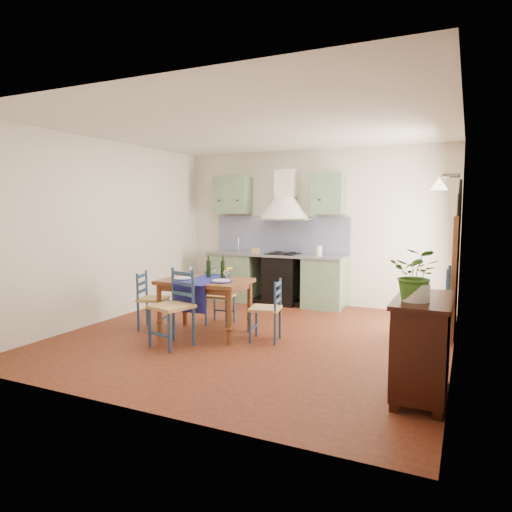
# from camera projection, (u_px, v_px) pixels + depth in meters

# --- Properties ---
(floor) EXTENTS (5.00, 5.00, 0.00)m
(floor) POSITION_uv_depth(u_px,v_px,m) (254.00, 337.00, 6.25)
(floor) COLOR #42190E
(floor) RESTS_ON ground
(back_wall) EXTENTS (5.00, 0.96, 2.80)m
(back_wall) POSITION_uv_depth(u_px,v_px,m) (284.00, 246.00, 8.40)
(back_wall) COLOR beige
(back_wall) RESTS_ON ground
(right_wall) EXTENTS (0.26, 5.00, 2.80)m
(right_wall) POSITION_uv_depth(u_px,v_px,m) (457.00, 244.00, 5.31)
(right_wall) COLOR beige
(right_wall) RESTS_ON ground
(left_wall) EXTENTS (0.04, 5.00, 2.80)m
(left_wall) POSITION_uv_depth(u_px,v_px,m) (110.00, 231.00, 7.15)
(left_wall) COLOR beige
(left_wall) RESTS_ON ground
(ceiling) EXTENTS (5.00, 5.00, 0.01)m
(ceiling) POSITION_uv_depth(u_px,v_px,m) (254.00, 127.00, 5.96)
(ceiling) COLOR silver
(ceiling) RESTS_ON back_wall
(dining_table) EXTENTS (1.24, 0.94, 1.08)m
(dining_table) POSITION_uv_depth(u_px,v_px,m) (205.00, 286.00, 6.31)
(dining_table) COLOR brown
(dining_table) RESTS_ON ground
(chair_near) EXTENTS (0.56, 0.56, 0.98)m
(chair_near) POSITION_uv_depth(u_px,v_px,m) (173.00, 307.00, 5.79)
(chair_near) COLOR navy
(chair_near) RESTS_ON ground
(chair_far) EXTENTS (0.43, 0.43, 0.82)m
(chair_far) POSITION_uv_depth(u_px,v_px,m) (220.00, 297.00, 6.88)
(chair_far) COLOR navy
(chair_far) RESTS_ON ground
(chair_left) EXTENTS (0.48, 0.48, 0.83)m
(chair_left) POSITION_uv_depth(u_px,v_px,m) (151.00, 299.00, 6.63)
(chair_left) COLOR navy
(chair_left) RESTS_ON ground
(chair_right) EXTENTS (0.45, 0.45, 0.82)m
(chair_right) POSITION_uv_depth(u_px,v_px,m) (268.00, 309.00, 6.01)
(chair_right) COLOR navy
(chair_right) RESTS_ON ground
(chair_spare) EXTENTS (0.47, 0.47, 0.98)m
(chair_spare) POSITION_uv_depth(u_px,v_px,m) (434.00, 302.00, 6.08)
(chair_spare) COLOR navy
(chair_spare) RESTS_ON ground
(sideboard) EXTENTS (0.50, 1.05, 0.94)m
(sideboard) POSITION_uv_depth(u_px,v_px,m) (422.00, 343.00, 4.22)
(sideboard) COLOR black
(sideboard) RESTS_ON ground
(potted_plant) EXTENTS (0.49, 0.45, 0.47)m
(potted_plant) POSITION_uv_depth(u_px,v_px,m) (416.00, 275.00, 4.01)
(potted_plant) COLOR #376A20
(potted_plant) RESTS_ON sideboard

